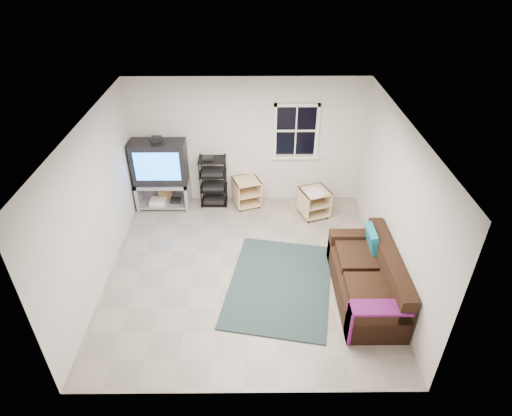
{
  "coord_description": "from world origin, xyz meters",
  "views": [
    {
      "loc": [
        0.12,
        -5.48,
        4.86
      ],
      "look_at": [
        0.16,
        0.4,
        0.99
      ],
      "focal_mm": 30.0,
      "sensor_mm": 36.0,
      "label": 1
    }
  ],
  "objects_px": {
    "tv_unit": "(160,169)",
    "side_table_left": "(246,191)",
    "side_table_right": "(313,200)",
    "av_rack": "(214,184)",
    "sofa": "(368,280)"
  },
  "relations": [
    {
      "from": "side_table_right",
      "to": "sofa",
      "type": "height_order",
      "value": "sofa"
    },
    {
      "from": "sofa",
      "to": "av_rack",
      "type": "bearing_deg",
      "value": 133.54
    },
    {
      "from": "sofa",
      "to": "tv_unit",
      "type": "bearing_deg",
      "value": 143.75
    },
    {
      "from": "tv_unit",
      "to": "side_table_right",
      "type": "height_order",
      "value": "tv_unit"
    },
    {
      "from": "tv_unit",
      "to": "side_table_left",
      "type": "relative_size",
      "value": 2.46
    },
    {
      "from": "side_table_right",
      "to": "tv_unit",
      "type": "bearing_deg",
      "value": 173.41
    },
    {
      "from": "side_table_left",
      "to": "av_rack",
      "type": "bearing_deg",
      "value": 178.67
    },
    {
      "from": "side_table_left",
      "to": "side_table_right",
      "type": "height_order",
      "value": "side_table_right"
    },
    {
      "from": "av_rack",
      "to": "side_table_left",
      "type": "bearing_deg",
      "value": -1.33
    },
    {
      "from": "side_table_left",
      "to": "tv_unit",
      "type": "bearing_deg",
      "value": -178.16
    },
    {
      "from": "tv_unit",
      "to": "side_table_left",
      "type": "height_order",
      "value": "tv_unit"
    },
    {
      "from": "av_rack",
      "to": "side_table_left",
      "type": "xyz_separation_m",
      "value": [
        0.66,
        -0.02,
        -0.15
      ]
    },
    {
      "from": "tv_unit",
      "to": "av_rack",
      "type": "relative_size",
      "value": 1.44
    },
    {
      "from": "tv_unit",
      "to": "side_table_right",
      "type": "bearing_deg",
      "value": -6.59
    },
    {
      "from": "av_rack",
      "to": "sofa",
      "type": "height_order",
      "value": "av_rack"
    }
  ]
}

